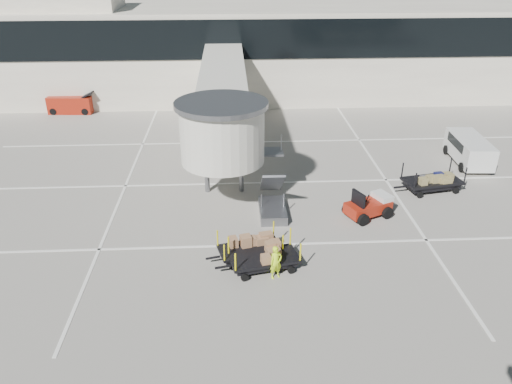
% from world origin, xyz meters
% --- Properties ---
extents(ground, '(140.00, 140.00, 0.00)m').
position_xyz_m(ground, '(0.00, 0.00, 0.00)').
color(ground, '#ABA499').
rests_on(ground, ground).
extents(lane_markings, '(40.00, 30.00, 0.02)m').
position_xyz_m(lane_markings, '(-0.67, 9.33, 0.01)').
color(lane_markings, white).
rests_on(lane_markings, ground).
extents(terminal, '(64.00, 12.11, 15.20)m').
position_xyz_m(terminal, '(-0.35, 29.94, 4.11)').
color(terminal, '#EEE8CD').
rests_on(terminal, ground).
extents(jet_bridge, '(5.70, 20.40, 6.03)m').
position_xyz_m(jet_bridge, '(-3.97, 12.26, 4.28)').
color(jet_bridge, beige).
rests_on(jet_bridge, ground).
extents(baggage_tug, '(2.74, 2.36, 1.62)m').
position_xyz_m(baggage_tug, '(3.74, 4.58, 0.59)').
color(baggage_tug, maroon).
rests_on(baggage_tug, ground).
extents(suitcase_cart, '(4.21, 2.26, 1.62)m').
position_xyz_m(suitcase_cart, '(8.30, 7.47, 0.59)').
color(suitcase_cart, black).
rests_on(suitcase_cart, ground).
extents(box_cart_near, '(3.61, 2.10, 1.38)m').
position_xyz_m(box_cart_near, '(-2.79, 0.82, 0.53)').
color(box_cart_near, black).
rests_on(box_cart_near, ground).
extents(box_cart_far, '(3.85, 2.14, 1.48)m').
position_xyz_m(box_cart_far, '(-2.27, 0.09, 0.54)').
color(box_cart_far, black).
rests_on(box_cart_far, ground).
extents(ground_worker, '(0.67, 0.57, 1.57)m').
position_xyz_m(ground_worker, '(-1.72, -0.64, 0.79)').
color(ground_worker, '#BFEA18').
rests_on(ground_worker, ground).
extents(minivan, '(2.24, 4.65, 1.72)m').
position_xyz_m(minivan, '(12.17, 11.52, 1.03)').
color(minivan, silver).
rests_on(minivan, ground).
extents(belt_loader, '(4.04, 1.80, 1.91)m').
position_xyz_m(belt_loader, '(-17.21, 24.00, 0.73)').
color(belt_loader, maroon).
rests_on(belt_loader, ground).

